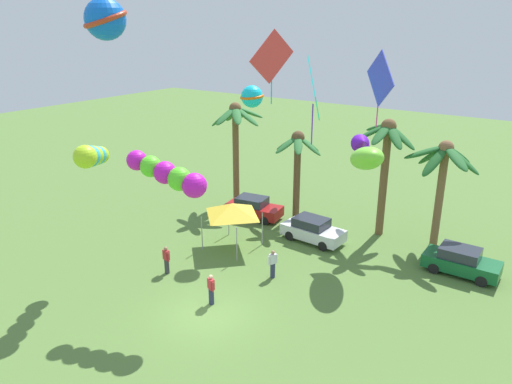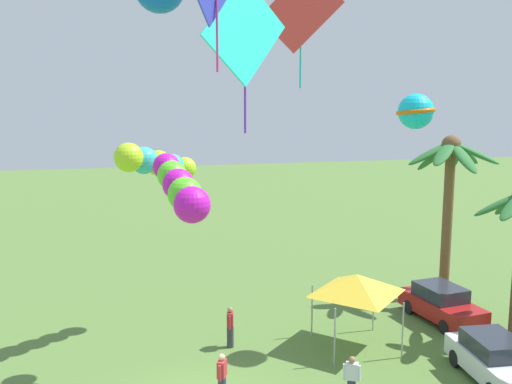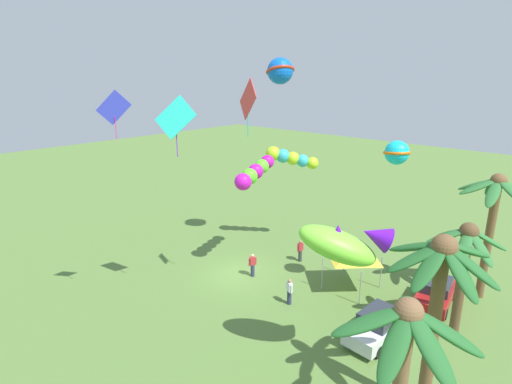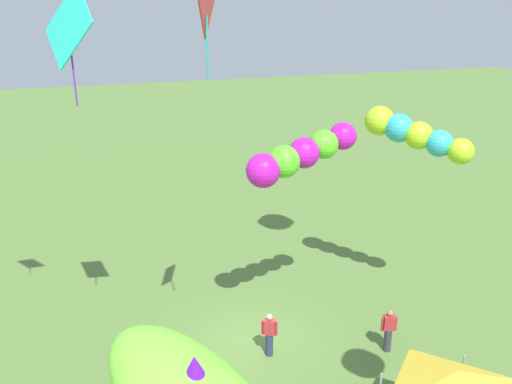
{
  "view_description": "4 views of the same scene",
  "coord_description": "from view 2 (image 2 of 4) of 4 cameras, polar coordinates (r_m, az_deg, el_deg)",
  "views": [
    {
      "loc": [
        12.95,
        -14.71,
        12.95
      ],
      "look_at": [
        1.19,
        2.28,
        5.66
      ],
      "focal_mm": 33.76,
      "sensor_mm": 36.0,
      "label": 1
    },
    {
      "loc": [
        16.86,
        -2.03,
        9.65
      ],
      "look_at": [
        -0.36,
        1.83,
        6.64
      ],
      "focal_mm": 42.16,
      "sensor_mm": 36.0,
      "label": 2
    },
    {
      "loc": [
        17.38,
        17.28,
        12.87
      ],
      "look_at": [
        0.7,
        2.04,
        6.3
      ],
      "focal_mm": 28.47,
      "sensor_mm": 36.0,
      "label": 3
    },
    {
      "loc": [
        4.64,
        15.46,
        11.61
      ],
      "look_at": [
        0.72,
        2.8,
        6.74
      ],
      "focal_mm": 38.37,
      "sensor_mm": 36.0,
      "label": 4
    }
  ],
  "objects": [
    {
      "name": "parked_car_1",
      "position": [
        22.32,
        21.7,
        -14.53
      ],
      "size": [
        4.0,
        1.94,
        1.51
      ],
      "color": "silver",
      "rests_on": "ground"
    },
    {
      "name": "kite_tube_3",
      "position": [
        23.27,
        -9.59,
        2.79
      ],
      "size": [
        2.89,
        3.23,
        1.69
      ],
      "color": "#B5EB24"
    },
    {
      "name": "parked_car_0",
      "position": [
        26.9,
        17.18,
        -10.08
      ],
      "size": [
        4.11,
        2.26,
        1.51
      ],
      "color": "#A51919",
      "rests_on": "ground"
    },
    {
      "name": "spectator_1",
      "position": [
        23.26,
        -2.46,
        -12.65
      ],
      "size": [
        0.54,
        0.32,
        1.59
      ],
      "color": "#38383D",
      "rests_on": "ground"
    },
    {
      "name": "palm_tree_2",
      "position": [
        28.82,
        17.95,
        1.58
      ],
      "size": [
        3.8,
        4.11,
        7.62
      ],
      "color": "brown",
      "rests_on": "ground"
    },
    {
      "name": "spectator_0",
      "position": [
        19.61,
        9.05,
        -17.22
      ],
      "size": [
        0.37,
        0.5,
        1.59
      ],
      "color": "#2D3351",
      "rests_on": "ground"
    },
    {
      "name": "kite_diamond_1",
      "position": [
        15.82,
        4.3,
        16.7
      ],
      "size": [
        0.9,
        2.01,
        3.03
      ],
      "color": "#EA3B37"
    },
    {
      "name": "kite_diamond_0",
      "position": [
        12.24,
        -1.06,
        14.84
      ],
      "size": [
        1.2,
        1.95,
        3.11
      ],
      "color": "#2CF0E2"
    },
    {
      "name": "spectator_2",
      "position": [
        19.57,
        -3.25,
        -17.17
      ],
      "size": [
        0.5,
        0.37,
        1.59
      ],
      "color": "#2D3351",
      "rests_on": "ground"
    },
    {
      "name": "kite_tube_2",
      "position": [
        18.87,
        -7.22,
        0.49
      ],
      "size": [
        3.97,
        1.53,
        1.79
      ],
      "color": "#D818C7"
    },
    {
      "name": "kite_ball_7",
      "position": [
        22.81,
        14.91,
        7.4
      ],
      "size": [
        2.01,
        2.01,
        1.29
      ],
      "color": "#13CBE8"
    },
    {
      "name": "festival_tent",
      "position": [
        23.04,
        9.51,
        -8.61
      ],
      "size": [
        2.86,
        2.86,
        2.85
      ],
      "color": "#9E9EA3",
      "rests_on": "ground"
    }
  ]
}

